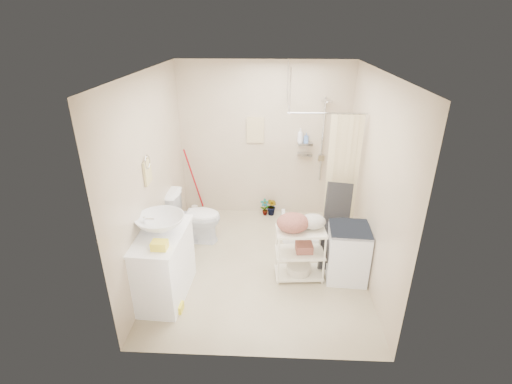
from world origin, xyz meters
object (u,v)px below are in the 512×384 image
toilet (194,216)px  washing_machine (347,253)px  vanity (163,265)px  laundry_rack (300,249)px

toilet → washing_machine: (2.18, -0.82, -0.04)m
vanity → washing_machine: (2.30, 0.46, -0.07)m
vanity → washing_machine: vanity is taller
washing_machine → laundry_rack: size_ratio=0.87×
laundry_rack → washing_machine: bearing=-1.5°
toilet → laundry_rack: size_ratio=0.96×
toilet → washing_machine: 2.33m
vanity → laundry_rack: bearing=17.8°
toilet → laundry_rack: 1.77m
washing_machine → laundry_rack: laundry_rack is taller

